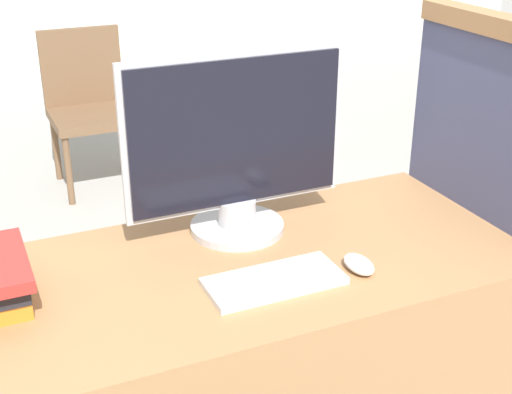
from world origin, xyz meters
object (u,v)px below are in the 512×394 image
(mouse, at_px, (359,264))
(far_chair, at_px, (89,101))
(keyboard, at_px, (274,281))
(monitor, at_px, (236,149))

(mouse, xyz_separation_m, far_chair, (-0.10, 2.63, -0.32))
(keyboard, relative_size, far_chair, 0.36)
(monitor, relative_size, far_chair, 0.67)
(monitor, xyz_separation_m, mouse, (0.18, -0.30, -0.21))
(far_chair, bearing_deg, keyboard, -71.50)
(keyboard, bearing_deg, monitor, 84.54)
(far_chair, bearing_deg, mouse, -67.01)
(monitor, relative_size, mouse, 5.78)
(keyboard, xyz_separation_m, far_chair, (0.11, 2.60, -0.31))
(keyboard, height_order, far_chair, far_chair)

